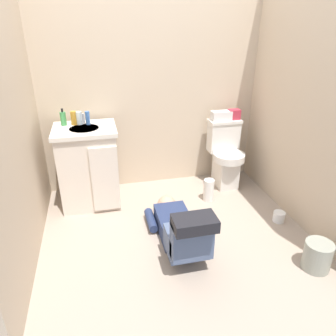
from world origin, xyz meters
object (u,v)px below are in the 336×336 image
toilet_paper_roll (279,217)px  bottle_blue (88,118)px  bottle_clear (79,118)px  toilet (225,155)px  soap_dispenser (63,118)px  bottle_amber (74,118)px  person_plumber (180,228)px  tissue_box (221,116)px  toiletry_bag (234,114)px  vanity_cabinet (89,166)px  paper_towel_roll (209,190)px  trash_can (317,256)px  faucet (84,118)px

toilet_paper_roll → bottle_blue: bearing=152.5°
bottle_clear → toilet: bearing=-1.9°
toilet → soap_dispenser: 1.78m
bottle_amber → person_plumber: bearing=-52.2°
tissue_box → toiletry_bag: 0.15m
vanity_cabinet → toilet_paper_roll: size_ratio=7.45×
paper_towel_roll → tissue_box: bearing=58.1°
bottle_clear → paper_towel_roll: size_ratio=0.54×
person_plumber → toilet_paper_roll: size_ratio=9.68×
bottle_blue → person_plumber: bearing=-56.4°
trash_can → toilet_paper_roll: bearing=84.6°
bottle_clear → trash_can: 2.43m
vanity_cabinet → bottle_clear: bearing=110.3°
bottle_blue → vanity_cabinet: bearing=-111.3°
bottle_clear → vanity_cabinet: bearing=-69.7°
toilet_paper_roll → faucet: bearing=151.8°
toilet → faucet: faucet is taller
faucet → soap_dispenser: 0.19m
bottle_amber → toilet_paper_roll: size_ratio=1.21×
vanity_cabinet → tissue_box: bearing=6.2°
toiletry_bag → trash_can: (0.06, -1.58, -0.69)m
toilet → person_plumber: (-0.80, -0.98, -0.19)m
tissue_box → trash_can: size_ratio=0.94×
vanity_cabinet → faucet: size_ratio=8.20×
tissue_box → vanity_cabinet: bearing=-173.8°
trash_can → bottle_amber: bearing=138.9°
faucet → soap_dispenser: size_ratio=0.60×
bottle_clear → bottle_blue: size_ratio=0.98×
toiletry_bag → toilet_paper_roll: bearing=-83.0°
person_plumber → toilet_paper_roll: person_plumber is taller
person_plumber → soap_dispenser: bearing=130.9°
faucet → person_plumber: (0.71, -1.06, -0.69)m
toilet → trash_can: toilet is taller
tissue_box → toilet_paper_roll: 1.23m
faucet → person_plumber: bearing=-56.1°
tissue_box → soap_dispenser: soap_dispenser is taller
vanity_cabinet → toiletry_bag: 1.67m
faucet → toiletry_bag: (1.62, 0.01, -0.06)m
soap_dispenser → toilet_paper_roll: soap_dispenser is taller
bottle_amber → toiletry_bag: bearing=1.3°
bottle_amber → bottle_clear: size_ratio=1.04×
toilet → toilet_paper_roll: toilet is taller
toiletry_bag → soap_dispenser: size_ratio=0.75×
tissue_box → bottle_blue: (-1.43, -0.06, 0.09)m
tissue_box → bottle_amber: bearing=-178.6°
bottle_clear → paper_towel_roll: bearing=-16.5°
soap_dispenser → toilet_paper_roll: bearing=-25.3°
bottle_clear → bottle_blue: bearing=-15.6°
paper_towel_roll → faucet: bearing=161.9°
toiletry_bag → soap_dispenser: bearing=-178.9°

